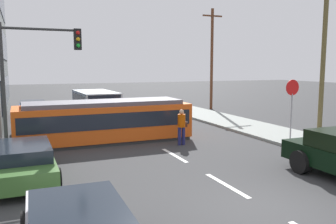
{
  "coord_description": "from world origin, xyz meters",
  "views": [
    {
      "loc": [
        -5.73,
        -6.98,
        3.65
      ],
      "look_at": [
        1.11,
        9.33,
        1.36
      ],
      "focal_mm": 37.66,
      "sensor_mm": 36.0,
      "label": 1
    }
  ],
  "objects_px": {
    "streetcar_tram": "(105,120)",
    "parked_sedan_mid": "(22,161)",
    "pedestrian_crossing": "(182,125)",
    "parked_sedan_far": "(35,121)",
    "parked_sedan_furthest": "(33,108)",
    "utility_pole_near": "(324,51)",
    "city_bus": "(96,102)",
    "traffic_light_mast": "(35,65)",
    "stop_sign": "(292,97)",
    "utility_pole_mid": "(212,57)"
  },
  "relations": [
    {
      "from": "streetcar_tram",
      "to": "parked_sedan_mid",
      "type": "height_order",
      "value": "streetcar_tram"
    },
    {
      "from": "pedestrian_crossing",
      "to": "parked_sedan_far",
      "type": "relative_size",
      "value": 0.42
    },
    {
      "from": "parked_sedan_furthest",
      "to": "utility_pole_near",
      "type": "distance_m",
      "value": 19.52
    },
    {
      "from": "pedestrian_crossing",
      "to": "city_bus",
      "type": "bearing_deg",
      "value": 98.65
    },
    {
      "from": "traffic_light_mast",
      "to": "parked_sedan_furthest",
      "type": "bearing_deg",
      "value": 89.16
    },
    {
      "from": "parked_sedan_furthest",
      "to": "traffic_light_mast",
      "type": "relative_size",
      "value": 0.76
    },
    {
      "from": "traffic_light_mast",
      "to": "pedestrian_crossing",
      "type": "bearing_deg",
      "value": -0.6
    },
    {
      "from": "city_bus",
      "to": "utility_pole_near",
      "type": "height_order",
      "value": "utility_pole_near"
    },
    {
      "from": "streetcar_tram",
      "to": "pedestrian_crossing",
      "type": "height_order",
      "value": "streetcar_tram"
    },
    {
      "from": "streetcar_tram",
      "to": "stop_sign",
      "type": "relative_size",
      "value": 2.88
    },
    {
      "from": "city_bus",
      "to": "utility_pole_mid",
      "type": "distance_m",
      "value": 10.53
    },
    {
      "from": "traffic_light_mast",
      "to": "city_bus",
      "type": "bearing_deg",
      "value": 68.15
    },
    {
      "from": "stop_sign",
      "to": "utility_pole_near",
      "type": "distance_m",
      "value": 3.32
    },
    {
      "from": "streetcar_tram",
      "to": "parked_sedan_far",
      "type": "distance_m",
      "value": 5.02
    },
    {
      "from": "parked_sedan_furthest",
      "to": "traffic_light_mast",
      "type": "xyz_separation_m",
      "value": [
        -0.18,
        -12.42,
        3.08
      ]
    },
    {
      "from": "streetcar_tram",
      "to": "parked_sedan_furthest",
      "type": "bearing_deg",
      "value": 105.97
    },
    {
      "from": "traffic_light_mast",
      "to": "utility_pole_near",
      "type": "xyz_separation_m",
      "value": [
        13.93,
        -0.9,
        0.74
      ]
    },
    {
      "from": "parked_sedan_furthest",
      "to": "parked_sedan_far",
      "type": "bearing_deg",
      "value": -90.97
    },
    {
      "from": "parked_sedan_furthest",
      "to": "stop_sign",
      "type": "height_order",
      "value": "stop_sign"
    },
    {
      "from": "stop_sign",
      "to": "utility_pole_mid",
      "type": "relative_size",
      "value": 0.34
    },
    {
      "from": "traffic_light_mast",
      "to": "utility_pole_mid",
      "type": "xyz_separation_m",
      "value": [
        14.52,
        11.63,
        0.7
      ]
    },
    {
      "from": "utility_pole_near",
      "to": "city_bus",
      "type": "bearing_deg",
      "value": 127.52
    },
    {
      "from": "stop_sign",
      "to": "pedestrian_crossing",
      "type": "bearing_deg",
      "value": 165.82
    },
    {
      "from": "utility_pole_mid",
      "to": "traffic_light_mast",
      "type": "bearing_deg",
      "value": -141.29
    },
    {
      "from": "city_bus",
      "to": "pedestrian_crossing",
      "type": "relative_size",
      "value": 3.29
    },
    {
      "from": "parked_sedan_far",
      "to": "utility_pole_mid",
      "type": "relative_size",
      "value": 0.48
    },
    {
      "from": "parked_sedan_mid",
      "to": "city_bus",
      "type": "bearing_deg",
      "value": 69.76
    },
    {
      "from": "parked_sedan_mid",
      "to": "parked_sedan_far",
      "type": "xyz_separation_m",
      "value": [
        0.71,
        8.77,
        -0.0
      ]
    },
    {
      "from": "streetcar_tram",
      "to": "parked_sedan_furthest",
      "type": "distance_m",
      "value": 10.74
    },
    {
      "from": "city_bus",
      "to": "utility_pole_near",
      "type": "xyz_separation_m",
      "value": [
        9.39,
        -12.23,
        3.4
      ]
    },
    {
      "from": "parked_sedan_far",
      "to": "traffic_light_mast",
      "type": "bearing_deg",
      "value": -90.71
    },
    {
      "from": "parked_sedan_furthest",
      "to": "utility_pole_mid",
      "type": "xyz_separation_m",
      "value": [
        14.33,
        -0.79,
        3.78
      ]
    },
    {
      "from": "pedestrian_crossing",
      "to": "utility_pole_near",
      "type": "bearing_deg",
      "value": -6.21
    },
    {
      "from": "parked_sedan_far",
      "to": "parked_sedan_furthest",
      "type": "xyz_separation_m",
      "value": [
        0.11,
        6.36,
        0.0
      ]
    },
    {
      "from": "parked_sedan_mid",
      "to": "utility_pole_mid",
      "type": "distance_m",
      "value": 21.2
    },
    {
      "from": "parked_sedan_mid",
      "to": "utility_pole_near",
      "type": "distance_m",
      "value": 15.16
    },
    {
      "from": "city_bus",
      "to": "parked_sedan_furthest",
      "type": "distance_m",
      "value": 4.51
    },
    {
      "from": "parked_sedan_mid",
      "to": "traffic_light_mast",
      "type": "height_order",
      "value": "traffic_light_mast"
    },
    {
      "from": "utility_pole_mid",
      "to": "parked_sedan_far",
      "type": "bearing_deg",
      "value": -158.91
    },
    {
      "from": "pedestrian_crossing",
      "to": "utility_pole_mid",
      "type": "xyz_separation_m",
      "value": [
        8.24,
        11.7,
        3.45
      ]
    },
    {
      "from": "streetcar_tram",
      "to": "utility_pole_mid",
      "type": "bearing_deg",
      "value": 39.95
    },
    {
      "from": "streetcar_tram",
      "to": "utility_pole_mid",
      "type": "distance_m",
      "value": 15.22
    },
    {
      "from": "streetcar_tram",
      "to": "traffic_light_mast",
      "type": "xyz_separation_m",
      "value": [
        -3.14,
        -2.1,
        2.67
      ]
    },
    {
      "from": "parked_sedan_far",
      "to": "utility_pole_near",
      "type": "distance_m",
      "value": 15.97
    },
    {
      "from": "utility_pole_near",
      "to": "utility_pole_mid",
      "type": "height_order",
      "value": "utility_pole_near"
    },
    {
      "from": "streetcar_tram",
      "to": "parked_sedan_mid",
      "type": "xyz_separation_m",
      "value": [
        -3.77,
        -4.81,
        -0.41
      ]
    },
    {
      "from": "parked_sedan_mid",
      "to": "parked_sedan_far",
      "type": "relative_size",
      "value": 1.14
    },
    {
      "from": "city_bus",
      "to": "traffic_light_mast",
      "type": "xyz_separation_m",
      "value": [
        -4.54,
        -11.33,
        2.66
      ]
    },
    {
      "from": "parked_sedan_furthest",
      "to": "stop_sign",
      "type": "xyz_separation_m",
      "value": [
        11.36,
        -13.82,
        1.57
      ]
    },
    {
      "from": "city_bus",
      "to": "pedestrian_crossing",
      "type": "xyz_separation_m",
      "value": [
        1.73,
        -11.39,
        -0.1
      ]
    }
  ]
}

